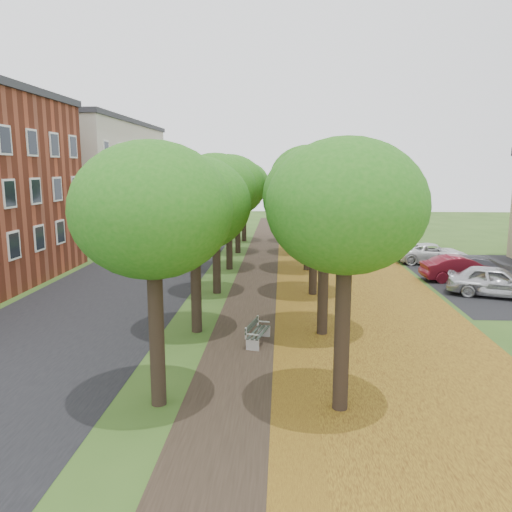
# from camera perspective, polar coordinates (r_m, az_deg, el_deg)

# --- Properties ---
(ground) EXTENTS (120.00, 120.00, 0.00)m
(ground) POSITION_cam_1_polar(r_m,az_deg,el_deg) (13.81, -1.72, -16.74)
(ground) COLOR #2D4C19
(ground) RESTS_ON ground
(street_asphalt) EXTENTS (8.00, 70.00, 0.01)m
(street_asphalt) POSITION_cam_1_polar(r_m,az_deg,el_deg) (29.26, -14.06, -2.51)
(street_asphalt) COLOR black
(street_asphalt) RESTS_ON ground
(footpath) EXTENTS (3.20, 70.00, 0.01)m
(footpath) POSITION_cam_1_polar(r_m,az_deg,el_deg) (28.00, 0.80, -2.77)
(footpath) COLOR black
(footpath) RESTS_ON ground
(leaf_verge) EXTENTS (7.50, 70.00, 0.01)m
(leaf_verge) POSITION_cam_1_polar(r_m,az_deg,el_deg) (28.26, 10.99, -2.83)
(leaf_verge) COLOR olive
(leaf_verge) RESTS_ON ground
(parking_lot) EXTENTS (9.00, 16.00, 0.01)m
(parking_lot) POSITION_cam_1_polar(r_m,az_deg,el_deg) (31.53, 26.23, -2.37)
(parking_lot) COLOR black
(parking_lot) RESTS_ON ground
(tree_row_west) EXTENTS (4.27, 34.27, 6.94)m
(tree_row_west) POSITION_cam_1_polar(r_m,az_deg,el_deg) (27.50, -3.80, 7.70)
(tree_row_west) COLOR black
(tree_row_west) RESTS_ON ground
(tree_row_east) EXTENTS (4.27, 34.27, 6.94)m
(tree_row_east) POSITION_cam_1_polar(r_m,az_deg,el_deg) (27.35, 6.32, 7.65)
(tree_row_east) COLOR black
(tree_row_east) RESTS_ON ground
(building_cream) EXTENTS (10.30, 20.30, 10.40)m
(building_cream) POSITION_cam_1_polar(r_m,az_deg,el_deg) (48.75, -18.93, 8.35)
(building_cream) COLOR beige
(building_cream) RESTS_ON ground
(bench) EXTENTS (0.84, 1.72, 0.78)m
(bench) POSITION_cam_1_polar(r_m,az_deg,el_deg) (18.08, 0.12, -8.71)
(bench) COLOR #252F27
(bench) RESTS_ON ground
(car_silver) EXTENTS (4.81, 3.20, 1.52)m
(car_silver) POSITION_cam_1_polar(r_m,az_deg,el_deg) (27.01, 25.69, -2.62)
(car_silver) COLOR #BABAC0
(car_silver) RESTS_ON ground
(car_red) EXTENTS (4.35, 1.73, 1.41)m
(car_red) POSITION_cam_1_polar(r_m,az_deg,el_deg) (29.92, 22.39, -1.34)
(car_red) COLOR maroon
(car_red) RESTS_ON ground
(car_grey) EXTENTS (4.98, 2.94, 1.35)m
(car_grey) POSITION_cam_1_polar(r_m,az_deg,el_deg) (30.48, 24.45, -1.33)
(car_grey) COLOR #38383D
(car_grey) RESTS_ON ground
(car_white) EXTENTS (4.69, 2.17, 1.30)m
(car_white) POSITION_cam_1_polar(r_m,az_deg,el_deg) (34.85, 19.56, 0.28)
(car_white) COLOR silver
(car_white) RESTS_ON ground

